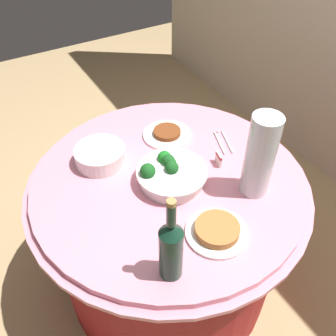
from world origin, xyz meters
name	(u,v)px	position (x,y,z in m)	size (l,w,h in m)	color
ground_plane	(168,275)	(0.00, 0.00, 0.00)	(6.00, 6.00, 0.00)	tan
buffet_table	(168,233)	(0.00, 0.00, 0.38)	(1.16, 1.16, 0.74)	maroon
broccoli_bowl	(170,174)	(0.02, -0.01, 0.78)	(0.28, 0.28, 0.11)	white
plate_stack	(100,156)	(-0.23, -0.20, 0.78)	(0.21, 0.21, 0.07)	white
wine_bottle	(171,248)	(0.38, -0.21, 0.87)	(0.07, 0.07, 0.34)	#143727
decorative_fruit_vase	(259,160)	(0.23, 0.25, 0.89)	(0.11, 0.11, 0.34)	silver
serving_tongs	(223,141)	(-0.07, 0.33, 0.74)	(0.17, 0.10, 0.01)	silver
food_plate_stir_fry	(167,134)	(-0.24, 0.13, 0.75)	(0.22, 0.22, 0.03)	white
food_plate_peanuts	(218,230)	(0.33, 0.00, 0.76)	(0.22, 0.22, 0.04)	white
label_placard_front	(219,159)	(0.04, 0.22, 0.77)	(0.05, 0.02, 0.05)	white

